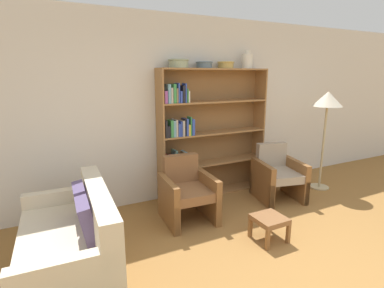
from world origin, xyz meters
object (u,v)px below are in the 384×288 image
at_px(bookshelf, 204,135).
at_px(vase_tall, 247,61).
at_px(bowl_brass, 204,64).
at_px(bowl_copper, 179,63).
at_px(armchair_cushioned, 277,175).
at_px(floor_lamp, 327,104).
at_px(bowl_cream, 226,65).
at_px(armchair_leather, 187,192).
at_px(footstool, 269,221).
at_px(couch, 72,244).

distance_m(bookshelf, vase_tall, 1.36).
relative_size(bowl_brass, vase_tall, 0.90).
xyz_separation_m(bookshelf, bowl_copper, (-0.43, -0.02, 1.07)).
bearing_deg(armchair_cushioned, bowl_brass, -20.03).
bearing_deg(armchair_cushioned, vase_tall, -60.18).
bearing_deg(floor_lamp, vase_tall, 151.42).
relative_size(bookshelf, bowl_cream, 7.59).
height_order(armchair_leather, footstool, armchair_leather).
xyz_separation_m(bowl_copper, floor_lamp, (2.35, -0.63, -0.62)).
height_order(bookshelf, armchair_leather, bookshelf).
bearing_deg(couch, bookshelf, -58.74).
bearing_deg(bowl_brass, floor_lamp, -18.04).
bearing_deg(bowl_brass, vase_tall, 0.00).
bearing_deg(vase_tall, footstool, -116.01).
bearing_deg(bookshelf, bowl_brass, -122.93).
bearing_deg(floor_lamp, bowl_brass, 161.96).
bearing_deg(armchair_cushioned, bookshelf, -21.28).
distance_m(bowl_brass, vase_tall, 0.78).
distance_m(bowl_copper, armchair_leather, 1.80).
height_order(couch, armchair_leather, armchair_leather).
bearing_deg(couch, bowl_cream, -62.86).
distance_m(floor_lamp, footstool, 2.44).
distance_m(vase_tall, armchair_cushioned, 1.85).
height_order(bowl_copper, vase_tall, vase_tall).
xyz_separation_m(bowl_brass, couch, (-2.08, -1.14, -1.74)).
height_order(armchair_cushioned, floor_lamp, floor_lamp).
bearing_deg(vase_tall, armchair_cushioned, -73.27).
bearing_deg(bookshelf, vase_tall, -1.59).
bearing_deg(armchair_leather, floor_lamp, -176.22).
height_order(bowl_copper, couch, bowl_copper).
relative_size(couch, armchair_leather, 1.91).
bearing_deg(bowl_brass, couch, -151.34).
bearing_deg(bowl_cream, bowl_copper, 180.00).
relative_size(bowl_brass, couch, 0.16).
relative_size(couch, footstool, 4.57).
distance_m(armchair_cushioned, footstool, 1.32).
distance_m(bookshelf, bowl_cream, 1.12).
xyz_separation_m(bowl_brass, armchair_leather, (-0.59, -0.63, -1.66)).
xyz_separation_m(bowl_copper, bowl_cream, (0.79, 0.00, -0.01)).
xyz_separation_m(bookshelf, floor_lamp, (1.92, -0.65, 0.45)).
distance_m(armchair_leather, floor_lamp, 2.74).
distance_m(bowl_brass, armchair_leather, 1.88).
height_order(bowl_cream, armchair_leather, bowl_cream).
bearing_deg(bowl_copper, armchair_cushioned, -24.56).
bearing_deg(bowl_copper, footstool, -74.19).
distance_m(bowl_copper, bowl_brass, 0.41).
relative_size(couch, armchair_cushioned, 1.91).
bearing_deg(floor_lamp, armchair_leather, 180.00).
relative_size(bookshelf, floor_lamp, 1.22).
bearing_deg(bookshelf, armchair_cushioned, -34.37).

